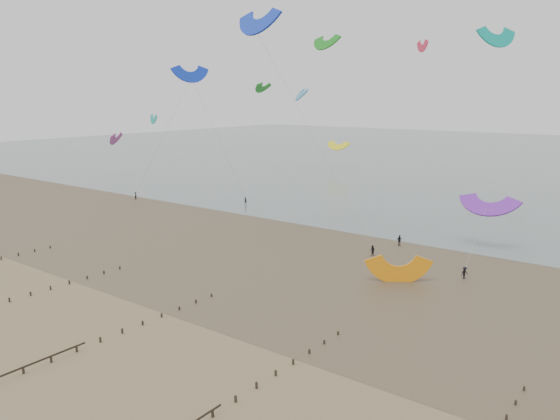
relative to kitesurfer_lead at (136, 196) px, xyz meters
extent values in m
plane|color=brown|center=(55.16, -47.38, -0.94)|extent=(500.00, 500.00, 0.00)
plane|color=#475654|center=(55.16, 152.62, -0.91)|extent=(500.00, 500.00, 0.00)
plane|color=#473A28|center=(55.16, -12.38, -0.92)|extent=(500.00, 500.00, 0.00)
ellipsoid|color=slate|center=(37.16, -25.38, -0.93)|extent=(23.60, 14.36, 0.01)
ellipsoid|color=slate|center=(67.16, -9.38, -0.93)|extent=(33.64, 18.32, 0.01)
ellipsoid|color=slate|center=(15.16, -7.38, -0.93)|extent=(26.95, 14.22, 0.01)
cube|color=black|center=(23.16, -43.28, -0.72)|extent=(0.16, 0.16, 0.54)
cube|color=black|center=(23.16, -40.65, -0.73)|extent=(0.16, 0.16, 0.51)
cube|color=black|center=(23.16, -38.02, -0.75)|extent=(0.16, 0.16, 0.48)
cube|color=black|center=(23.16, -35.38, -0.76)|extent=(0.16, 0.16, 0.45)
cube|color=black|center=(41.16, -51.17, -0.67)|extent=(0.16, 0.16, 0.62)
cube|color=black|center=(41.16, -48.54, -0.69)|extent=(0.16, 0.16, 0.59)
cube|color=black|center=(41.16, -45.91, -0.70)|extent=(0.16, 0.16, 0.57)
cube|color=black|center=(41.16, -43.28, -0.72)|extent=(0.16, 0.16, 0.54)
cube|color=black|center=(41.16, -40.65, -0.73)|extent=(0.16, 0.16, 0.51)
cube|color=black|center=(41.16, -38.02, -0.75)|extent=(0.16, 0.16, 0.48)
cube|color=black|center=(41.16, -35.38, -0.76)|extent=(0.16, 0.16, 0.45)
cube|color=black|center=(59.16, -59.07, -0.63)|extent=(0.16, 0.16, 0.71)
cube|color=black|center=(59.16, -56.44, -0.65)|extent=(0.16, 0.16, 0.68)
cube|color=black|center=(59.16, -53.81, -0.66)|extent=(0.16, 0.16, 0.65)
cube|color=black|center=(59.16, -51.17, -0.67)|extent=(0.16, 0.16, 0.62)
cube|color=black|center=(59.16, -48.54, -0.69)|extent=(0.16, 0.16, 0.59)
cube|color=black|center=(59.16, -45.91, -0.70)|extent=(0.16, 0.16, 0.57)
cube|color=black|center=(59.16, -43.28, -0.72)|extent=(0.16, 0.16, 0.54)
cube|color=black|center=(59.16, -40.65, -0.73)|extent=(0.16, 0.16, 0.51)
cube|color=black|center=(59.16, -38.02, -0.75)|extent=(0.16, 0.16, 0.48)
cube|color=black|center=(59.16, -35.38, -0.76)|extent=(0.16, 0.16, 0.45)
cube|color=black|center=(77.16, -53.81, -0.66)|extent=(0.16, 0.16, 0.65)
cube|color=black|center=(77.16, -51.17, -0.67)|extent=(0.16, 0.16, 0.62)
cube|color=black|center=(77.16, -48.54, -0.69)|extent=(0.16, 0.16, 0.59)
cube|color=black|center=(77.16, -45.91, -0.70)|extent=(0.16, 0.16, 0.57)
cube|color=black|center=(77.16, -43.28, -0.72)|extent=(0.16, 0.16, 0.54)
cube|color=black|center=(77.16, -40.65, -0.73)|extent=(0.16, 0.16, 0.51)
cube|color=black|center=(77.16, -38.02, -0.75)|extent=(0.16, 0.16, 0.48)
cube|color=black|center=(77.16, -35.38, -0.76)|extent=(0.16, 0.16, 0.45)
cube|color=black|center=(95.16, -40.65, -0.73)|extent=(0.16, 0.16, 0.51)
cube|color=black|center=(95.16, -38.02, -0.75)|extent=(0.16, 0.16, 0.48)
cube|color=black|center=(95.16, -35.38, -0.76)|extent=(0.16, 0.16, 0.45)
imported|color=black|center=(0.00, 0.00, 0.00)|extent=(0.79, 0.64, 1.87)
imported|color=black|center=(66.58, -7.78, -0.11)|extent=(0.98, 0.88, 1.66)
imported|color=black|center=(23.99, 11.91, -0.13)|extent=(0.66, 0.51, 1.62)
imported|color=black|center=(67.33, 0.19, -0.05)|extent=(0.84, 1.12, 1.77)
imported|color=black|center=(81.51, -9.98, -0.10)|extent=(1.04, 1.25, 1.68)
camera|label=1|loc=(103.91, -80.61, 23.09)|focal=35.00mm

